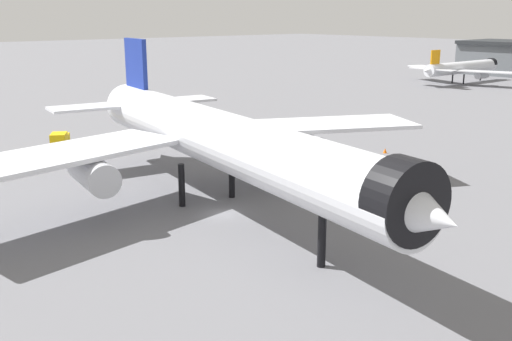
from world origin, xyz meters
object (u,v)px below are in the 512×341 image
service_truck_front (60,141)px  traffic_cone_near_nose (385,151)px  airliner_near_gate (216,139)px  airliner_far_taxiway (462,68)px

service_truck_front → traffic_cone_near_nose: bearing=-100.9°
airliner_near_gate → traffic_cone_near_nose: (-4.90, 36.43, -7.51)m
airliner_near_gate → airliner_far_taxiway: bearing=119.6°
service_truck_front → traffic_cone_near_nose: service_truck_front is taller
airliner_near_gate → service_truck_front: airliner_near_gate is taller
airliner_near_gate → traffic_cone_near_nose: 37.52m
airliner_near_gate → service_truck_front: 40.15m
service_truck_front → traffic_cone_near_nose: 51.85m
service_truck_front → airliner_far_taxiway: bearing=-53.8°
airliner_far_taxiway → traffic_cone_near_nose: size_ratio=51.33×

